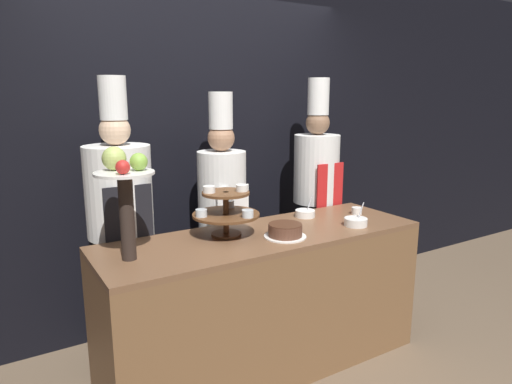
{
  "coord_description": "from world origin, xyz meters",
  "views": [
    {
      "loc": [
        -1.48,
        -1.98,
        1.77
      ],
      "look_at": [
        0.0,
        0.44,
        1.16
      ],
      "focal_mm": 32.0,
      "sensor_mm": 36.0,
      "label": 1
    }
  ],
  "objects": [
    {
      "name": "fruit_pedestal",
      "position": [
        -0.86,
        0.34,
        1.31
      ],
      "size": [
        0.31,
        0.31,
        0.6
      ],
      "color": "#2D231E",
      "rests_on": "buffet_counter"
    },
    {
      "name": "serving_bowl_near",
      "position": [
        0.62,
        0.17,
        0.94
      ],
      "size": [
        0.15,
        0.15,
        0.15
      ],
      "color": "white",
      "rests_on": "buffet_counter"
    },
    {
      "name": "chef_left",
      "position": [
        -0.75,
        0.87,
        1.0
      ],
      "size": [
        0.42,
        0.42,
        1.88
      ],
      "color": "black",
      "rests_on": "ground_plane"
    },
    {
      "name": "chef_center_left",
      "position": [
        -0.02,
        0.87,
        0.97
      ],
      "size": [
        0.35,
        0.35,
        1.79
      ],
      "color": "#28282D",
      "rests_on": "ground_plane"
    },
    {
      "name": "buffet_counter",
      "position": [
        0.0,
        0.34,
        0.46
      ],
      "size": [
        2.09,
        0.67,
        0.91
      ],
      "color": "brown",
      "rests_on": "ground_plane"
    },
    {
      "name": "wall_back",
      "position": [
        0.0,
        1.26,
        1.4
      ],
      "size": [
        10.0,
        0.06,
        2.8
      ],
      "color": "black",
      "rests_on": "ground_plane"
    },
    {
      "name": "cake_round",
      "position": [
        0.07,
        0.21,
        0.95
      ],
      "size": [
        0.26,
        0.26,
        0.08
      ],
      "color": "white",
      "rests_on": "buffet_counter"
    },
    {
      "name": "serving_bowl_far",
      "position": [
        0.47,
        0.52,
        0.94
      ],
      "size": [
        0.14,
        0.14,
        0.15
      ],
      "color": "white",
      "rests_on": "buffet_counter"
    },
    {
      "name": "chef_center_right",
      "position": [
        0.84,
        0.87,
        1.02
      ],
      "size": [
        0.37,
        0.37,
        1.9
      ],
      "color": "black",
      "rests_on": "ground_plane"
    },
    {
      "name": "tiered_stand",
      "position": [
        -0.22,
        0.43,
        1.08
      ],
      "size": [
        0.41,
        0.41,
        0.32
      ],
      "color": "brown",
      "rests_on": "buffet_counter"
    },
    {
      "name": "cup_white",
      "position": [
        0.83,
        0.38,
        0.94
      ],
      "size": [
        0.08,
        0.08,
        0.05
      ],
      "color": "white",
      "rests_on": "buffet_counter"
    }
  ]
}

